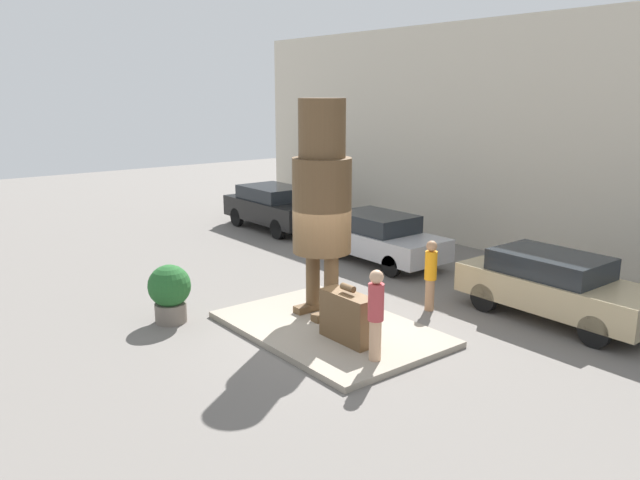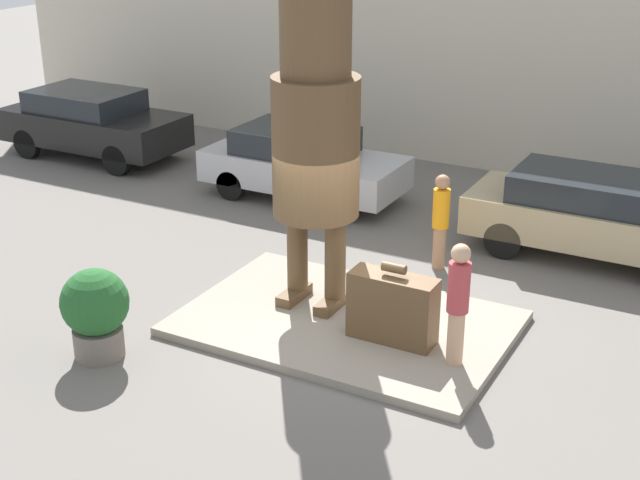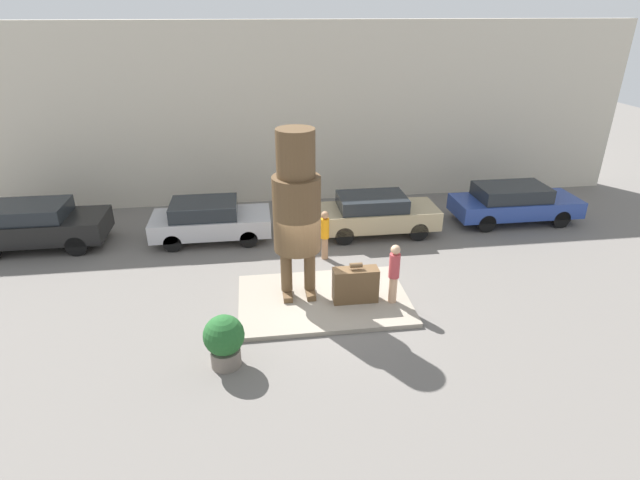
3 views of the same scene
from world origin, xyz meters
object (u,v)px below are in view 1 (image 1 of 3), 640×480
at_px(parked_car_silver, 379,237).
at_px(planter_pot, 170,291).
at_px(parked_car_black, 275,206).
at_px(statue_figure, 322,192).
at_px(giant_suitcase, 348,317).
at_px(parked_car_tan, 555,285).
at_px(worker_hivis, 431,273).
at_px(tourist, 376,311).

distance_m(parked_car_silver, planter_pot, 7.09).
bearing_deg(parked_car_black, planter_pot, -48.01).
xyz_separation_m(statue_figure, giant_suitcase, (1.52, -0.56, -2.25)).
relative_size(statue_figure, parked_car_tan, 1.09).
xyz_separation_m(statue_figure, parked_car_black, (-8.44, 4.51, -2.03)).
relative_size(giant_suitcase, parked_car_black, 0.28).
height_order(parked_car_silver, planter_pot, parked_car_silver).
bearing_deg(statue_figure, worker_hivis, 64.87).
height_order(giant_suitcase, tourist, tourist).
bearing_deg(parked_car_black, parked_car_silver, -1.77).
distance_m(parked_car_tan, planter_pot, 8.50).
bearing_deg(tourist, planter_pot, -156.35).
height_order(tourist, planter_pot, tourist).
height_order(tourist, parked_car_black, tourist).
height_order(giant_suitcase, planter_pot, planter_pot).
bearing_deg(tourist, parked_car_silver, 135.79).
height_order(statue_figure, worker_hivis, statue_figure).
bearing_deg(giant_suitcase, planter_pot, -148.07).
bearing_deg(parked_car_tan, worker_hivis, -140.60).
distance_m(parked_car_black, worker_hivis, 9.78).
distance_m(tourist, parked_car_tan, 4.87).
bearing_deg(parked_car_tan, tourist, -97.90).
relative_size(parked_car_black, worker_hivis, 2.62).
distance_m(statue_figure, planter_pot, 3.98).
height_order(giant_suitcase, parked_car_tan, parked_car_tan).
distance_m(planter_pot, worker_hivis, 5.89).
xyz_separation_m(parked_car_black, planter_pot, (6.50, -7.22, -0.14)).
bearing_deg(parked_car_tan, statue_figure, -128.24).
distance_m(tourist, planter_pot, 4.89).
xyz_separation_m(tourist, parked_car_silver, (-5.23, 5.09, -0.31)).
relative_size(statue_figure, worker_hivis, 2.83).
bearing_deg(tourist, parked_car_black, 154.35).
relative_size(tourist, worker_hivis, 1.04).
xyz_separation_m(statue_figure, parked_car_tan, (3.20, 4.06, -2.08)).
bearing_deg(tourist, giant_suitcase, 168.73).
bearing_deg(statue_figure, parked_car_black, 151.89).
bearing_deg(parked_car_silver, worker_hivis, -27.84).
xyz_separation_m(parked_car_tan, planter_pot, (-5.14, -6.77, -0.09)).
relative_size(parked_car_tan, planter_pot, 3.32).
relative_size(parked_car_black, parked_car_tan, 1.01).
height_order(parked_car_tan, worker_hivis, worker_hivis).
height_order(tourist, parked_car_silver, tourist).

